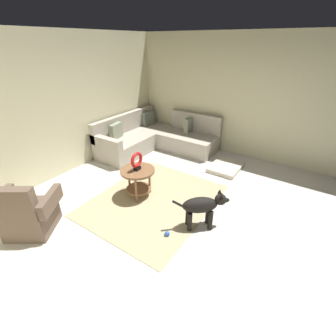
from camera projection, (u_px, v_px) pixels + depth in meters
The scene contains 11 objects.
ground_plane at pixel (184, 222), 3.75m from camera, with size 6.00×6.00×0.10m, color silver.
wall_back at pixel (54, 109), 4.52m from camera, with size 6.00×0.12×2.70m, color beige.
wall_right at pixel (252, 99), 5.24m from camera, with size 0.12×6.00×2.70m, color beige.
area_rug at pixel (154, 200), 4.18m from camera, with size 2.30×1.90×0.01m, color tan.
sectional_couch at pixel (155, 138), 6.03m from camera, with size 2.20×2.25×0.88m.
armchair at pixel (27, 214), 3.36m from camera, with size 0.95×1.00×0.88m.
side_table at pixel (138, 176), 4.12m from camera, with size 0.60×0.60×0.54m.
torus_sculpture at pixel (137, 161), 3.98m from camera, with size 0.28×0.08×0.33m.
dog_bed_mat at pixel (226, 167), 5.20m from camera, with size 0.80×0.60×0.09m, color beige.
dog at pixel (203, 206), 3.42m from camera, with size 0.59×0.68×0.63m.
dog_toy_ball at pixel (167, 234), 3.41m from camera, with size 0.08×0.08×0.08m, color blue.
Camera 1 is at (-2.54, -1.39, 2.50)m, focal length 25.18 mm.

